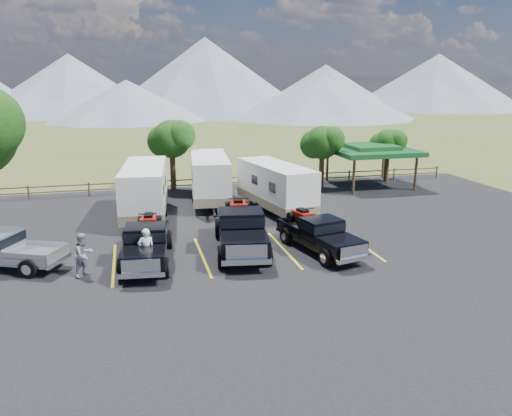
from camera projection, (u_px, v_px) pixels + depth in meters
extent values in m
plane|color=#495223|center=(266.00, 286.00, 20.08)|extent=(320.00, 320.00, 0.00)
cube|color=black|center=(249.00, 260.00, 22.89)|extent=(44.00, 34.00, 0.04)
cube|color=yellow|center=(114.00, 264.00, 22.40)|extent=(0.12, 5.50, 0.01)
cube|color=yellow|center=(202.00, 256.00, 23.35)|extent=(0.12, 5.50, 0.01)
cube|color=yellow|center=(284.00, 249.00, 24.30)|extent=(0.12, 5.50, 0.01)
cube|color=yellow|center=(359.00, 243.00, 25.25)|extent=(0.12, 5.50, 0.01)
cylinder|color=black|center=(321.00, 170.00, 37.82)|extent=(0.39, 0.39, 2.80)
sphere|color=#123F0F|center=(322.00, 142.00, 37.29)|extent=(2.52, 2.52, 2.52)
sphere|color=#123F0F|center=(332.00, 139.00, 36.93)|extent=(1.98, 1.98, 1.98)
sphere|color=#123F0F|center=(314.00, 144.00, 37.59)|extent=(2.16, 2.16, 2.16)
cylinder|color=black|center=(387.00, 167.00, 40.21)|extent=(0.38, 0.38, 2.52)
sphere|color=#123F0F|center=(388.00, 143.00, 39.74)|extent=(2.24, 2.24, 2.24)
sphere|color=#123F0F|center=(396.00, 141.00, 39.42)|extent=(1.76, 1.76, 1.76)
sphere|color=#123F0F|center=(381.00, 145.00, 40.01)|extent=(1.92, 1.92, 1.92)
cylinder|color=black|center=(173.00, 170.00, 37.06)|extent=(0.41, 0.41, 3.08)
sphere|color=#123F0F|center=(172.00, 139.00, 36.48)|extent=(2.80, 2.80, 2.80)
sphere|color=#123F0F|center=(180.00, 135.00, 36.08)|extent=(2.20, 2.20, 2.20)
sphere|color=#123F0F|center=(164.00, 141.00, 36.81)|extent=(2.40, 2.40, 2.40)
cylinder|color=#503822|center=(29.00, 192.00, 34.48)|extent=(0.12, 0.12, 1.00)
cylinder|color=#503822|center=(89.00, 189.00, 35.43)|extent=(0.12, 0.12, 1.00)
cylinder|color=#503822|center=(147.00, 186.00, 36.37)|extent=(0.12, 0.12, 1.00)
cylinder|color=#503822|center=(201.00, 184.00, 37.32)|extent=(0.12, 0.12, 1.00)
cylinder|color=#503822|center=(253.00, 181.00, 38.27)|extent=(0.12, 0.12, 1.00)
cylinder|color=#503822|center=(302.00, 179.00, 39.22)|extent=(0.12, 0.12, 1.00)
cylinder|color=#503822|center=(349.00, 176.00, 40.16)|extent=(0.12, 0.12, 1.00)
cylinder|color=#503822|center=(394.00, 174.00, 41.11)|extent=(0.12, 0.12, 1.00)
cylinder|color=#503822|center=(437.00, 172.00, 42.06)|extent=(0.12, 0.12, 1.00)
cube|color=#503822|center=(227.00, 183.00, 37.81)|extent=(36.00, 0.06, 0.08)
cube|color=#503822|center=(227.00, 178.00, 37.71)|extent=(36.00, 0.06, 0.08)
cylinder|color=#503822|center=(354.00, 177.00, 35.85)|extent=(0.20, 0.20, 2.60)
cylinder|color=#503822|center=(327.00, 165.00, 40.55)|extent=(0.20, 0.20, 2.60)
cylinder|color=#503822|center=(416.00, 173.00, 37.04)|extent=(0.20, 0.20, 2.60)
cylinder|color=#503822|center=(383.00, 163.00, 41.73)|extent=(0.20, 0.20, 2.60)
cube|color=#195827|center=(371.00, 151.00, 38.43)|extent=(6.20, 6.20, 0.35)
cube|color=#195827|center=(371.00, 147.00, 38.35)|extent=(3.50, 3.50, 0.35)
cone|color=slate|center=(70.00, 84.00, 119.20)|extent=(44.00, 44.00, 14.00)
cone|color=slate|center=(205.00, 75.00, 122.52)|extent=(52.00, 52.00, 18.00)
cone|color=slate|center=(325.00, 87.00, 136.96)|extent=(40.00, 40.00, 12.00)
cone|color=slate|center=(437.00, 81.00, 140.41)|extent=(50.00, 50.00, 15.00)
cone|color=slate|center=(127.00, 100.00, 99.56)|extent=(32.00, 32.00, 8.00)
cone|color=slate|center=(321.00, 97.00, 106.09)|extent=(40.00, 40.00, 9.00)
cube|color=black|center=(147.00, 250.00, 22.44)|extent=(2.37, 5.61, 0.34)
cube|color=black|center=(143.00, 256.00, 20.59)|extent=(2.02, 1.92, 0.48)
cube|color=black|center=(146.00, 236.00, 22.16)|extent=(1.95, 1.69, 0.95)
cube|color=black|center=(146.00, 233.00, 22.12)|extent=(2.00, 1.75, 0.43)
cube|color=black|center=(149.00, 233.00, 24.02)|extent=(2.08, 2.49, 0.53)
cube|color=silver|center=(141.00, 266.00, 19.67)|extent=(1.53, 0.25, 0.53)
cube|color=silver|center=(141.00, 275.00, 19.70)|extent=(1.88, 0.39, 0.21)
cube|color=silver|center=(151.00, 232.00, 25.20)|extent=(1.88, 0.37, 0.21)
cylinder|color=black|center=(121.00, 270.00, 20.55)|extent=(0.38, 0.89, 0.86)
cylinder|color=black|center=(165.00, 268.00, 20.78)|extent=(0.38, 0.89, 0.86)
cylinder|color=black|center=(131.00, 241.00, 24.18)|extent=(0.38, 0.89, 0.86)
cylinder|color=black|center=(169.00, 240.00, 24.41)|extent=(0.38, 0.89, 0.86)
cube|color=maroon|center=(149.00, 220.00, 23.86)|extent=(0.81, 1.31, 0.33)
cube|color=black|center=(148.00, 215.00, 23.80)|extent=(0.46, 0.76, 0.17)
cube|color=maroon|center=(148.00, 221.00, 23.33)|extent=(0.80, 0.42, 0.21)
cylinder|color=black|center=(148.00, 214.00, 23.34)|extent=(0.86, 0.16, 0.06)
cylinder|color=black|center=(139.00, 227.00, 23.35)|extent=(0.31, 0.56, 0.53)
cylinder|color=black|center=(157.00, 227.00, 23.46)|extent=(0.31, 0.56, 0.53)
cylinder|color=black|center=(141.00, 221.00, 24.36)|extent=(0.31, 0.56, 0.53)
cylinder|color=black|center=(159.00, 221.00, 24.47)|extent=(0.31, 0.56, 0.53)
cube|color=black|center=(241.00, 237.00, 24.05)|extent=(2.89, 6.47, 0.39)
cube|color=black|center=(244.00, 242.00, 21.92)|extent=(2.36, 2.25, 0.55)
cube|color=black|center=(241.00, 222.00, 23.72)|extent=(2.28, 1.99, 1.09)
cube|color=black|center=(241.00, 218.00, 23.68)|extent=(2.34, 2.06, 0.49)
cube|color=black|center=(238.00, 219.00, 25.87)|extent=(2.46, 2.90, 0.60)
cube|color=silver|center=(247.00, 252.00, 20.86)|extent=(1.75, 0.34, 0.60)
cube|color=silver|center=(247.00, 262.00, 20.90)|extent=(2.15, 0.50, 0.24)
cube|color=silver|center=(237.00, 219.00, 27.23)|extent=(2.15, 0.48, 0.24)
cylinder|color=black|center=(221.00, 257.00, 21.91)|extent=(0.47, 1.02, 0.99)
cylinder|color=black|center=(268.00, 255.00, 22.11)|extent=(0.47, 1.02, 0.99)
cylinder|color=black|center=(218.00, 228.00, 26.08)|extent=(0.47, 1.02, 0.99)
cylinder|color=black|center=(257.00, 227.00, 26.29)|extent=(0.47, 1.02, 0.99)
cube|color=maroon|center=(238.00, 206.00, 25.69)|extent=(0.96, 1.52, 0.38)
cube|color=black|center=(238.00, 201.00, 25.62)|extent=(0.55, 0.88, 0.20)
cube|color=maroon|center=(239.00, 207.00, 25.08)|extent=(0.92, 0.51, 0.24)
cylinder|color=black|center=(239.00, 199.00, 25.09)|extent=(0.98, 0.21, 0.07)
cylinder|color=black|center=(229.00, 213.00, 25.11)|extent=(0.37, 0.65, 0.61)
cylinder|color=black|center=(249.00, 213.00, 25.21)|extent=(0.37, 0.65, 0.61)
cylinder|color=black|center=(228.00, 207.00, 26.27)|extent=(0.37, 0.65, 0.61)
cylinder|color=black|center=(247.00, 207.00, 26.37)|extent=(0.37, 0.65, 0.61)
cube|color=black|center=(320.00, 240.00, 23.86)|extent=(2.69, 5.40, 0.33)
cube|color=black|center=(341.00, 244.00, 22.26)|extent=(2.04, 1.95, 0.45)
cube|color=black|center=(322.00, 228.00, 23.60)|extent=(1.96, 1.73, 0.91)
cube|color=black|center=(322.00, 225.00, 23.57)|extent=(2.00, 1.79, 0.41)
cube|color=black|center=(302.00, 227.00, 25.22)|extent=(2.15, 2.49, 0.50)
cube|color=silver|center=(354.00, 251.00, 21.47)|extent=(1.43, 0.37, 0.50)
cube|color=silver|center=(354.00, 259.00, 21.50)|extent=(1.77, 0.52, 0.20)
cube|color=silver|center=(291.00, 227.00, 26.24)|extent=(1.77, 0.51, 0.20)
cylinder|color=black|center=(326.00, 258.00, 21.98)|extent=(0.43, 0.85, 0.82)
cylinder|color=black|center=(357.00, 252.00, 22.70)|extent=(0.43, 0.85, 0.82)
cylinder|color=black|center=(286.00, 236.00, 25.10)|extent=(0.43, 0.85, 0.82)
cylinder|color=black|center=(315.00, 231.00, 25.82)|extent=(0.43, 0.85, 0.82)
cube|color=maroon|center=(303.00, 215.00, 25.06)|extent=(0.86, 1.28, 0.32)
cube|color=black|center=(303.00, 211.00, 25.01)|extent=(0.49, 0.74, 0.16)
cube|color=maroon|center=(308.00, 216.00, 24.61)|extent=(0.77, 0.46, 0.20)
cylinder|color=black|center=(307.00, 209.00, 24.61)|extent=(0.81, 0.22, 0.05)
cylinder|color=black|center=(301.00, 222.00, 24.50)|extent=(0.33, 0.55, 0.51)
cylinder|color=black|center=(315.00, 220.00, 24.85)|extent=(0.33, 0.55, 0.51)
cylinder|color=black|center=(291.00, 217.00, 25.37)|extent=(0.33, 0.55, 0.51)
cylinder|color=black|center=(304.00, 215.00, 25.72)|extent=(0.33, 0.55, 0.51)
cube|color=white|center=(145.00, 188.00, 29.36)|extent=(3.09, 7.54, 2.64)
cube|color=#7E7257|center=(146.00, 204.00, 29.62)|extent=(3.12, 7.58, 0.59)
cube|color=black|center=(120.00, 191.00, 27.37)|extent=(0.11, 0.88, 0.59)
cube|color=black|center=(164.00, 189.00, 27.70)|extent=(0.11, 0.88, 0.59)
cylinder|color=black|center=(128.00, 212.00, 29.87)|extent=(0.31, 0.71, 0.68)
cylinder|color=black|center=(165.00, 211.00, 30.18)|extent=(0.31, 0.71, 0.68)
cube|color=black|center=(140.00, 233.00, 25.35)|extent=(0.30, 1.76, 0.10)
cube|color=white|center=(210.00, 176.00, 33.13)|extent=(3.08, 7.47, 2.62)
cube|color=#7E7257|center=(210.00, 190.00, 33.39)|extent=(3.11, 7.51, 0.58)
cube|color=black|center=(192.00, 177.00, 31.17)|extent=(0.11, 0.87, 0.58)
cube|color=black|center=(230.00, 176.00, 31.49)|extent=(0.11, 0.87, 0.58)
cylinder|color=black|center=(194.00, 197.00, 33.64)|extent=(0.31, 0.70, 0.68)
cylinder|color=black|center=(226.00, 196.00, 33.94)|extent=(0.31, 0.70, 0.68)
cube|color=black|center=(214.00, 213.00, 29.16)|extent=(0.30, 1.75, 0.10)
cube|color=white|center=(276.00, 184.00, 30.80)|extent=(3.46, 7.21, 2.49)
cube|color=#7E7257|center=(275.00, 200.00, 31.04)|extent=(3.48, 7.25, 0.55)
cube|color=black|center=(272.00, 187.00, 28.76)|extent=(0.17, 0.82, 0.55)
cube|color=black|center=(306.00, 184.00, 29.67)|extent=(0.17, 0.82, 0.55)
cylinder|color=black|center=(258.00, 207.00, 30.98)|extent=(0.35, 0.68, 0.65)
cylinder|color=black|center=(288.00, 204.00, 31.83)|extent=(0.35, 0.68, 0.65)
cube|color=black|center=(311.00, 222.00, 27.35)|extent=(0.42, 1.65, 0.09)
cube|color=#A5A8AE|center=(3.00, 256.00, 21.82)|extent=(5.30, 3.63, 0.32)
cube|color=#A5A8AE|center=(36.00, 253.00, 21.47)|extent=(2.66, 2.46, 0.49)
cube|color=silver|center=(59.00, 261.00, 21.35)|extent=(0.87, 1.64, 0.20)
cylinder|color=black|center=(51.00, 255.00, 22.34)|extent=(0.84, 0.58, 0.80)
cylinder|color=black|center=(28.00, 269.00, 20.74)|extent=(0.84, 0.58, 0.80)
imported|color=white|center=(146.00, 250.00, 21.30)|extent=(0.74, 0.51, 1.94)
imported|color=gray|center=(84.00, 255.00, 20.84)|extent=(1.14, 1.14, 1.87)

